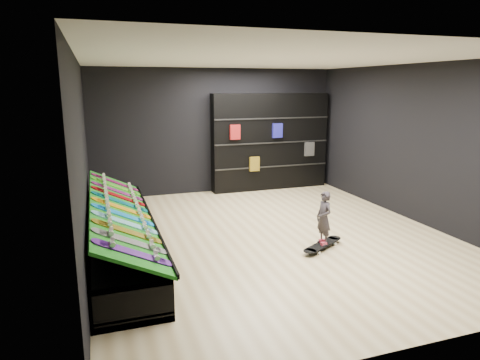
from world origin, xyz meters
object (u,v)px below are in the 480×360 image
object	(u,v)px
back_shelving	(270,142)
child	(323,228)
display_rack	(120,239)
floor_skateboard	(323,246)

from	to	relation	value
back_shelving	child	distance (m)	4.32
display_rack	child	distance (m)	3.22
display_rack	child	world-z (taller)	child
display_rack	floor_skateboard	distance (m)	3.23
back_shelving	child	world-z (taller)	back_shelving
child	back_shelving	bearing A→B (deg)	163.78
back_shelving	child	xyz separation A→B (m)	(-0.80, -4.16, -0.85)
back_shelving	display_rack	bearing A→B (deg)	-139.68
display_rack	back_shelving	world-z (taller)	back_shelving
floor_skateboard	child	size ratio (longest dim) A/B	1.88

